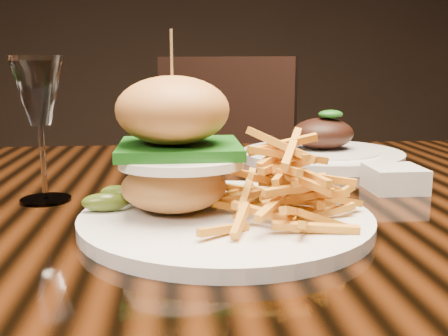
{
  "coord_description": "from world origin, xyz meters",
  "views": [
    {
      "loc": [
        -0.11,
        -0.72,
        0.93
      ],
      "look_at": [
        -0.05,
        -0.12,
        0.81
      ],
      "focal_mm": 42.0,
      "sensor_mm": 36.0,
      "label": 1
    }
  ],
  "objects": [
    {
      "name": "burger_plate",
      "position": [
        -0.06,
        -0.15,
        0.81
      ],
      "size": [
        0.33,
        0.33,
        0.22
      ],
      "rotation": [
        0.0,
        0.0,
        -0.21
      ],
      "color": "silver",
      "rests_on": "dining_table"
    },
    {
      "name": "ramekin",
      "position": [
        0.21,
        -0.01,
        0.77
      ],
      "size": [
        0.1,
        0.1,
        0.03
      ],
      "primitive_type": "cube",
      "rotation": [
        0.0,
        0.0,
        0.33
      ],
      "color": "silver",
      "rests_on": "dining_table"
    },
    {
      "name": "far_dish",
      "position": [
        0.17,
        0.23,
        0.77
      ],
      "size": [
        0.3,
        0.3,
        0.1
      ],
      "rotation": [
        0.0,
        0.0,
        -0.0
      ],
      "color": "silver",
      "rests_on": "dining_table"
    },
    {
      "name": "dining_table",
      "position": [
        0.0,
        0.0,
        0.67
      ],
      "size": [
        1.6,
        0.9,
        0.75
      ],
      "color": "black",
      "rests_on": "ground"
    },
    {
      "name": "chair_far",
      "position": [
        0.02,
        0.88,
        0.54
      ],
      "size": [
        0.61,
        0.61,
        0.95
      ],
      "rotation": [
        0.0,
        0.0,
        -0.4
      ],
      "color": "black",
      "rests_on": "ground"
    },
    {
      "name": "wine_glass",
      "position": [
        -0.28,
        -0.03,
        0.89
      ],
      "size": [
        0.07,
        0.07,
        0.19
      ],
      "color": "white",
      "rests_on": "dining_table"
    }
  ]
}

